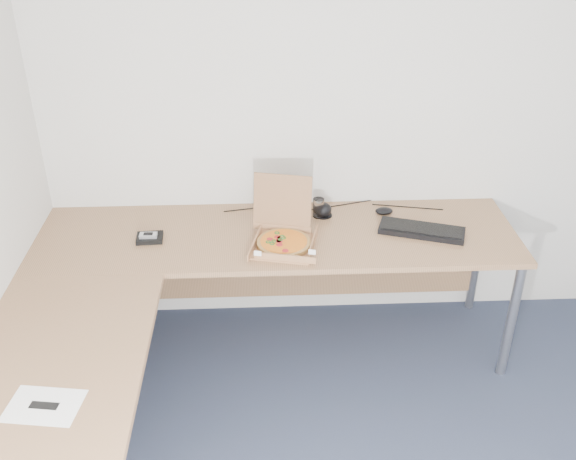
{
  "coord_description": "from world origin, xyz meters",
  "views": [
    {
      "loc": [
        -0.58,
        -1.54,
        2.44
      ],
      "look_at": [
        -0.45,
        1.28,
        0.82
      ],
      "focal_mm": 40.71,
      "sensor_mm": 36.0,
      "label": 1
    }
  ],
  "objects_px": {
    "drinking_glass": "(318,208)",
    "keyboard": "(422,230)",
    "pizza_box": "(284,238)",
    "desk": "(211,287)",
    "wallet": "(150,238)"
  },
  "relations": [
    {
      "from": "drinking_glass",
      "to": "wallet",
      "type": "relative_size",
      "value": 0.81
    },
    {
      "from": "drinking_glass",
      "to": "keyboard",
      "type": "height_order",
      "value": "drinking_glass"
    },
    {
      "from": "desk",
      "to": "drinking_glass",
      "type": "distance_m",
      "value": 0.82
    },
    {
      "from": "drinking_glass",
      "to": "wallet",
      "type": "xyz_separation_m",
      "value": [
        -0.89,
        -0.21,
        -0.04
      ]
    },
    {
      "from": "keyboard",
      "to": "wallet",
      "type": "bearing_deg",
      "value": -160.91
    },
    {
      "from": "drinking_glass",
      "to": "wallet",
      "type": "height_order",
      "value": "drinking_glass"
    },
    {
      "from": "pizza_box",
      "to": "drinking_glass",
      "type": "distance_m",
      "value": 0.35
    },
    {
      "from": "desk",
      "to": "pizza_box",
      "type": "xyz_separation_m",
      "value": [
        0.35,
        0.31,
        0.07
      ]
    },
    {
      "from": "desk",
      "to": "keyboard",
      "type": "xyz_separation_m",
      "value": [
        1.08,
        0.4,
        0.04
      ]
    },
    {
      "from": "drinking_glass",
      "to": "pizza_box",
      "type": "bearing_deg",
      "value": -124.72
    },
    {
      "from": "pizza_box",
      "to": "keyboard",
      "type": "distance_m",
      "value": 0.73
    },
    {
      "from": "desk",
      "to": "wallet",
      "type": "xyz_separation_m",
      "value": [
        -0.33,
        0.39,
        0.04
      ]
    },
    {
      "from": "desk",
      "to": "keyboard",
      "type": "relative_size",
      "value": 5.71
    },
    {
      "from": "desk",
      "to": "pizza_box",
      "type": "bearing_deg",
      "value": 41.73
    },
    {
      "from": "pizza_box",
      "to": "drinking_glass",
      "type": "xyz_separation_m",
      "value": [
        0.2,
        0.29,
        0.02
      ]
    }
  ]
}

